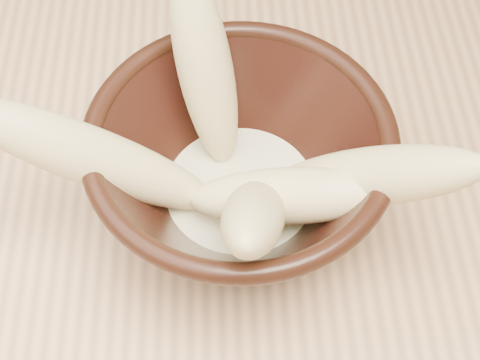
% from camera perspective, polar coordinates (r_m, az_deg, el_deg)
% --- Properties ---
extents(table, '(1.20, 0.80, 0.75)m').
position_cam_1_polar(table, '(0.57, 17.36, -8.41)').
color(table, tan).
rests_on(table, ground).
extents(bowl, '(0.19, 0.19, 0.10)m').
position_cam_1_polar(bowl, '(0.43, -0.00, 0.65)').
color(bowl, black).
rests_on(bowl, table).
extents(milk_puddle, '(0.11, 0.11, 0.01)m').
position_cam_1_polar(milk_puddle, '(0.45, 0.00, -1.16)').
color(milk_puddle, beige).
rests_on(milk_puddle, bowl).
extents(banana_upright, '(0.06, 0.09, 0.14)m').
position_cam_1_polar(banana_upright, '(0.43, -2.97, 9.34)').
color(banana_upright, '#D0BC7B').
rests_on(banana_upright, bowl).
extents(banana_left, '(0.16, 0.04, 0.14)m').
position_cam_1_polar(banana_left, '(0.41, -12.08, 1.80)').
color(banana_left, '#D0BC7B').
rests_on(banana_left, bowl).
extents(banana_right, '(0.14, 0.10, 0.13)m').
position_cam_1_polar(banana_right, '(0.40, 10.80, 0.27)').
color(banana_right, '#D0BC7B').
rests_on(banana_right, bowl).
extents(banana_across, '(0.13, 0.06, 0.07)m').
position_cam_1_polar(banana_across, '(0.41, 3.76, -1.38)').
color(banana_across, '#D0BC7B').
rests_on(banana_across, bowl).
extents(banana_front, '(0.05, 0.13, 0.13)m').
position_cam_1_polar(banana_front, '(0.38, 1.19, -3.07)').
color(banana_front, '#D0BC7B').
rests_on(banana_front, bowl).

